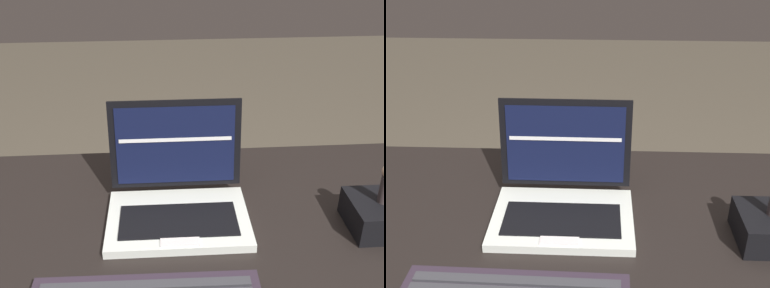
{
  "view_description": "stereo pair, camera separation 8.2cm",
  "coord_description": "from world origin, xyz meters",
  "views": [
    {
      "loc": [
        -0.02,
        -0.65,
        1.28
      ],
      "look_at": [
        0.04,
        0.07,
        0.9
      ],
      "focal_mm": 44.61,
      "sensor_mm": 36.0,
      "label": 1
    },
    {
      "loc": [
        0.07,
        -0.66,
        1.28
      ],
      "look_at": [
        0.04,
        0.07,
        0.9
      ],
      "focal_mm": 44.61,
      "sensor_mm": 36.0,
      "label": 2
    }
  ],
  "objects": [
    {
      "name": "figurine_stand",
      "position": [
        0.37,
        0.01,
        0.78
      ],
      "size": [
        0.11,
        0.11,
        0.05
      ],
      "primitive_type": "cube",
      "color": "black",
      "rests_on": "desk"
    },
    {
      "name": "laptop_front",
      "position": [
        0.01,
        0.07,
        0.79
      ],
      "size": [
        0.25,
        0.2,
        0.2
      ],
      "color": "silver",
      "rests_on": "desk"
    }
  ]
}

